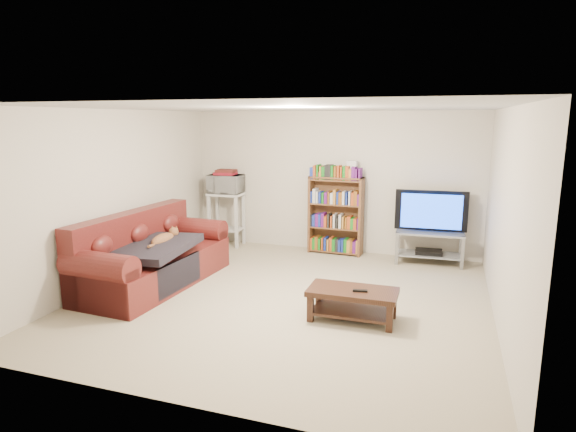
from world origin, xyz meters
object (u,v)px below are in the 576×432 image
at_px(coffee_table, 352,299).
at_px(tv_stand, 429,242).
at_px(bookshelf, 336,214).
at_px(sofa, 150,260).

bearing_deg(coffee_table, tv_stand, 73.77).
xyz_separation_m(coffee_table, bookshelf, (-0.82, 2.69, 0.43)).
bearing_deg(tv_stand, bookshelf, 172.57).
relative_size(sofa, coffee_table, 2.38).
relative_size(sofa, tv_stand, 2.27).
bearing_deg(sofa, bookshelf, 51.52).
xyz_separation_m(sofa, coffee_table, (2.92, -0.34, -0.09)).
xyz_separation_m(sofa, bookshelf, (2.10, 2.35, 0.34)).
distance_m(coffee_table, tv_stand, 2.67).
bearing_deg(tv_stand, coffee_table, -108.73).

